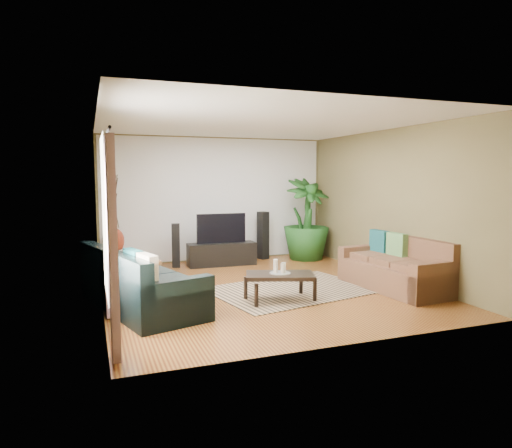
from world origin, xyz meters
name	(u,v)px	position (x,y,z in m)	size (l,w,h in m)	color
floor	(260,288)	(0.00, 0.00, 0.00)	(5.50, 5.50, 0.00)	#9B6328
ceiling	(260,123)	(0.00, 0.00, 2.70)	(5.50, 5.50, 0.00)	white
wall_back	(216,199)	(0.00, 2.75, 1.35)	(5.00, 5.00, 0.00)	brown
wall_front	(351,223)	(0.00, -2.75, 1.35)	(5.00, 5.00, 0.00)	brown
wall_left	(99,211)	(-2.50, 0.00, 1.35)	(5.50, 5.50, 0.00)	brown
wall_right	(388,204)	(2.50, 0.00, 1.35)	(5.50, 5.50, 0.00)	brown
backwall_panel	(216,199)	(0.00, 2.74, 1.35)	(4.90, 4.90, 0.00)	white
window_pane	(104,217)	(-2.48, -1.60, 1.40)	(1.80, 1.80, 0.00)	white
curtain_near	(113,248)	(-2.43, -2.35, 1.15)	(0.08, 0.35, 2.20)	gray
curtain_far	(107,231)	(-2.43, -0.85, 1.15)	(0.08, 0.35, 2.20)	gray
curtain_rod	(106,135)	(-2.43, -1.60, 2.30)	(0.03, 0.03, 1.90)	black
sofa_left	(142,278)	(-1.97, -0.48, 0.42)	(2.32, 1.00, 0.85)	black
sofa_right	(394,264)	(2.04, -0.83, 0.42)	(1.93, 0.87, 0.85)	brown
area_rug	(292,290)	(0.44, -0.32, 0.01)	(2.54, 1.80, 0.01)	tan
coffee_table	(280,287)	(0.00, -0.83, 0.21)	(1.00, 0.55, 0.41)	black
candle_tray	(280,273)	(0.00, -0.83, 0.42)	(0.31, 0.31, 0.01)	gray
candle_tall	(276,266)	(-0.06, -0.80, 0.52)	(0.06, 0.06, 0.20)	white
candle_mid	(284,268)	(0.04, -0.87, 0.50)	(0.06, 0.06, 0.16)	beige
candle_short	(283,267)	(0.07, -0.77, 0.49)	(0.06, 0.06, 0.13)	beige
tv_stand	(222,254)	(-0.07, 2.08, 0.24)	(1.41, 0.42, 0.47)	black
television	(221,228)	(-0.07, 2.10, 0.78)	(1.04, 0.06, 0.61)	black
speaker_left	(176,246)	(-1.00, 2.21, 0.45)	(0.16, 0.18, 0.89)	black
speaker_right	(263,235)	(1.01, 2.50, 0.53)	(0.19, 0.21, 1.06)	black
potted_plant	(306,219)	(1.90, 2.12, 0.91)	(1.01, 1.01, 1.81)	#1A4918
plant_pot	(306,253)	(1.90, 2.12, 0.13)	(0.33, 0.33, 0.26)	black
pedestal	(116,259)	(-2.16, 2.50, 0.19)	(0.39, 0.39, 0.39)	gray
vase	(115,241)	(-2.16, 2.50, 0.57)	(0.35, 0.35, 0.50)	maroon
side_table	(143,276)	(-1.86, 0.37, 0.26)	(0.49, 0.49, 0.52)	brown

